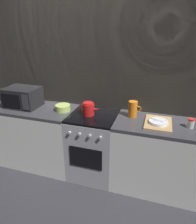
{
  "coord_description": "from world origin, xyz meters",
  "views": [
    {
      "loc": [
        0.76,
        -2.21,
        1.93
      ],
      "look_at": [
        0.06,
        0.0,
        0.95
      ],
      "focal_mm": 32.21,
      "sensor_mm": 36.0,
      "label": 1
    }
  ],
  "objects_px": {
    "stove_unit": "(93,145)",
    "mixing_bowl": "(63,108)",
    "microwave": "(23,97)",
    "pitcher": "(133,109)",
    "dish_pile": "(158,123)",
    "spice_jar": "(191,123)",
    "kettle": "(88,109)"
  },
  "relations": [
    {
      "from": "stove_unit",
      "to": "microwave",
      "type": "relative_size",
      "value": 1.96
    },
    {
      "from": "kettle",
      "to": "pitcher",
      "type": "relative_size",
      "value": 1.42
    },
    {
      "from": "stove_unit",
      "to": "mixing_bowl",
      "type": "bearing_deg",
      "value": 177.09
    },
    {
      "from": "stove_unit",
      "to": "kettle",
      "type": "xyz_separation_m",
      "value": [
        -0.06,
        -0.01,
        0.53
      ]
    },
    {
      "from": "kettle",
      "to": "mixing_bowl",
      "type": "xyz_separation_m",
      "value": [
        -0.38,
        0.03,
        -0.04
      ]
    },
    {
      "from": "mixing_bowl",
      "to": "microwave",
      "type": "bearing_deg",
      "value": -177.66
    },
    {
      "from": "microwave",
      "to": "pitcher",
      "type": "height_order",
      "value": "microwave"
    },
    {
      "from": "microwave",
      "to": "dish_pile",
      "type": "height_order",
      "value": "microwave"
    },
    {
      "from": "pitcher",
      "to": "dish_pile",
      "type": "relative_size",
      "value": 0.5
    },
    {
      "from": "stove_unit",
      "to": "pitcher",
      "type": "bearing_deg",
      "value": 12.4
    },
    {
      "from": "kettle",
      "to": "dish_pile",
      "type": "xyz_separation_m",
      "value": [
        0.86,
        -0.01,
        -0.06
      ]
    },
    {
      "from": "stove_unit",
      "to": "kettle",
      "type": "distance_m",
      "value": 0.54
    },
    {
      "from": "mixing_bowl",
      "to": "pitcher",
      "type": "distance_m",
      "value": 0.92
    },
    {
      "from": "dish_pile",
      "to": "kettle",
      "type": "bearing_deg",
      "value": 179.34
    },
    {
      "from": "dish_pile",
      "to": "spice_jar",
      "type": "distance_m",
      "value": 0.34
    },
    {
      "from": "stove_unit",
      "to": "kettle",
      "type": "relative_size",
      "value": 3.16
    },
    {
      "from": "kettle",
      "to": "dish_pile",
      "type": "distance_m",
      "value": 0.86
    },
    {
      "from": "mixing_bowl",
      "to": "spice_jar",
      "type": "bearing_deg",
      "value": -0.68
    },
    {
      "from": "stove_unit",
      "to": "pitcher",
      "type": "relative_size",
      "value": 4.5
    },
    {
      "from": "spice_jar",
      "to": "mixing_bowl",
      "type": "bearing_deg",
      "value": 179.32
    },
    {
      "from": "kettle",
      "to": "microwave",
      "type": "bearing_deg",
      "value": 179.61
    },
    {
      "from": "spice_jar",
      "to": "kettle",
      "type": "bearing_deg",
      "value": -179.41
    },
    {
      "from": "mixing_bowl",
      "to": "dish_pile",
      "type": "bearing_deg",
      "value": -1.9
    },
    {
      "from": "microwave",
      "to": "pitcher",
      "type": "xyz_separation_m",
      "value": [
        1.51,
        0.11,
        -0.03
      ]
    },
    {
      "from": "stove_unit",
      "to": "spice_jar",
      "type": "relative_size",
      "value": 8.57
    },
    {
      "from": "stove_unit",
      "to": "spice_jar",
      "type": "distance_m",
      "value": 1.24
    },
    {
      "from": "microwave",
      "to": "spice_jar",
      "type": "bearing_deg",
      "value": 0.15
    },
    {
      "from": "stove_unit",
      "to": "mixing_bowl",
      "type": "height_order",
      "value": "mixing_bowl"
    },
    {
      "from": "microwave",
      "to": "spice_jar",
      "type": "height_order",
      "value": "microwave"
    },
    {
      "from": "spice_jar",
      "to": "stove_unit",
      "type": "bearing_deg",
      "value": -179.83
    },
    {
      "from": "stove_unit",
      "to": "dish_pile",
      "type": "height_order",
      "value": "dish_pile"
    },
    {
      "from": "microwave",
      "to": "kettle",
      "type": "xyz_separation_m",
      "value": [
        0.97,
        -0.01,
        -0.05
      ]
    }
  ]
}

